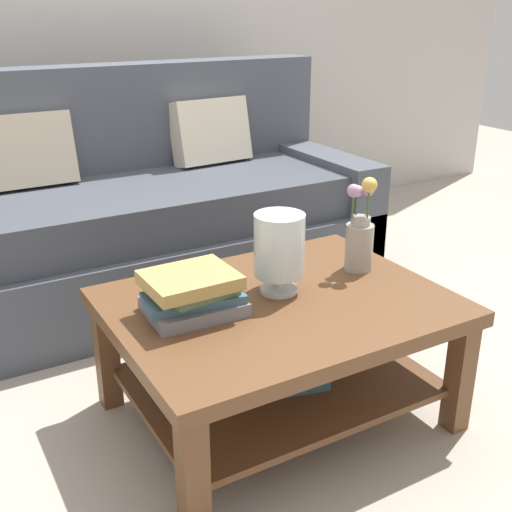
{
  "coord_description": "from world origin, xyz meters",
  "views": [
    {
      "loc": [
        -0.98,
        -2.01,
        1.34
      ],
      "look_at": [
        0.01,
        -0.3,
        0.54
      ],
      "focal_mm": 44.62,
      "sensor_mm": 36.0,
      "label": 1
    }
  ],
  "objects_px": {
    "couch": "(146,219)",
    "coffee_table": "(279,333)",
    "flower_pitcher": "(360,235)",
    "book_stack_main": "(192,293)",
    "glass_hurricane_vase": "(279,247)"
  },
  "relations": [
    {
      "from": "flower_pitcher",
      "to": "coffee_table",
      "type": "bearing_deg",
      "value": -168.79
    },
    {
      "from": "coffee_table",
      "to": "couch",
      "type": "bearing_deg",
      "value": 89.82
    },
    {
      "from": "coffee_table",
      "to": "glass_hurricane_vase",
      "type": "xyz_separation_m",
      "value": [
        0.03,
        0.06,
        0.28
      ]
    },
    {
      "from": "couch",
      "to": "coffee_table",
      "type": "bearing_deg",
      "value": -90.18
    },
    {
      "from": "book_stack_main",
      "to": "glass_hurricane_vase",
      "type": "bearing_deg",
      "value": 0.67
    },
    {
      "from": "book_stack_main",
      "to": "flower_pitcher",
      "type": "height_order",
      "value": "flower_pitcher"
    },
    {
      "from": "coffee_table",
      "to": "flower_pitcher",
      "type": "xyz_separation_m",
      "value": [
        0.38,
        0.07,
        0.25
      ]
    },
    {
      "from": "book_stack_main",
      "to": "coffee_table",
      "type": "bearing_deg",
      "value": -10.52
    },
    {
      "from": "couch",
      "to": "flower_pitcher",
      "type": "height_order",
      "value": "couch"
    },
    {
      "from": "flower_pitcher",
      "to": "book_stack_main",
      "type": "bearing_deg",
      "value": -178.01
    },
    {
      "from": "couch",
      "to": "flower_pitcher",
      "type": "bearing_deg",
      "value": -71.89
    },
    {
      "from": "couch",
      "to": "coffee_table",
      "type": "height_order",
      "value": "couch"
    },
    {
      "from": "couch",
      "to": "book_stack_main",
      "type": "relative_size",
      "value": 6.74
    },
    {
      "from": "book_stack_main",
      "to": "flower_pitcher",
      "type": "xyz_separation_m",
      "value": [
        0.66,
        0.02,
        0.06
      ]
    },
    {
      "from": "coffee_table",
      "to": "flower_pitcher",
      "type": "relative_size",
      "value": 3.11
    }
  ]
}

